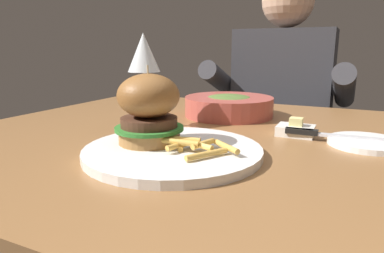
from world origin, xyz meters
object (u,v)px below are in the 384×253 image
Objects in this scene: main_plate at (173,151)px; burger_sandwich at (149,109)px; butter_dish at (296,130)px; bread_plate at (367,143)px; soup_bowl at (229,105)px; wine_glass at (143,56)px; diner_person at (280,137)px; table_knife at (337,135)px.

main_plate is 2.23× the size of burger_sandwich.
main_plate is at bearing -125.77° from butter_dish.
main_plate is at bearing -145.00° from bread_plate.
soup_bowl is (0.02, 0.35, -0.05)m from burger_sandwich.
soup_bowl is at bearing 58.68° from wine_glass.
diner_person is (0.04, 0.52, -0.20)m from soup_bowl.
butter_dish is (0.21, 0.21, -0.06)m from burger_sandwich.
bread_plate is at bearing 6.27° from wine_glass.
diner_person is at bearing 77.61° from wine_glass.
diner_person is at bearing 112.60° from bread_plate.
bread_plate is at bearing 35.00° from main_plate.
wine_glass is 0.81m from diner_person.
butter_dish is at bearing 171.24° from bread_plate.
diner_person is at bearing 103.17° from butter_dish.
main_plate is 0.27m from butter_dish.
bread_plate is 0.05m from table_knife.
butter_dish is (-0.13, 0.02, 0.01)m from bread_plate.
burger_sandwich is at bearing -150.00° from bread_plate.
diner_person is (-0.15, 0.66, -0.19)m from butter_dish.
wine_glass is at bearing -167.72° from butter_dish.
wine_glass is 0.42m from table_knife.
main_plate is 1.28× the size of table_knife.
main_plate is 2.16× the size of bread_plate.
table_knife is at bearing 6.78° from wine_glass.
wine_glass reaches higher than butter_dish.
diner_person reaches higher than main_plate.
wine_glass is 2.84× the size of butter_dish.
wine_glass is (-0.11, 0.15, 0.08)m from burger_sandwich.
wine_glass is at bearing 125.88° from burger_sandwich.
soup_bowl is at bearing 94.96° from main_plate.
butter_dish reaches higher than table_knife.
butter_dish is at bearing -35.35° from soup_bowl.
burger_sandwich is 0.30m from butter_dish.
butter_dish is (0.16, 0.22, 0.00)m from main_plate.
diner_person is at bearing 108.76° from table_knife.
burger_sandwich reaches higher than soup_bowl.
bread_plate is at bearing 30.00° from burger_sandwich.
main_plate is 0.90m from diner_person.
wine_glass reaches higher than bread_plate.
wine_glass reaches higher than main_plate.
bread_plate is 0.60× the size of soup_bowl.
butter_dish is 0.32× the size of soup_bowl.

